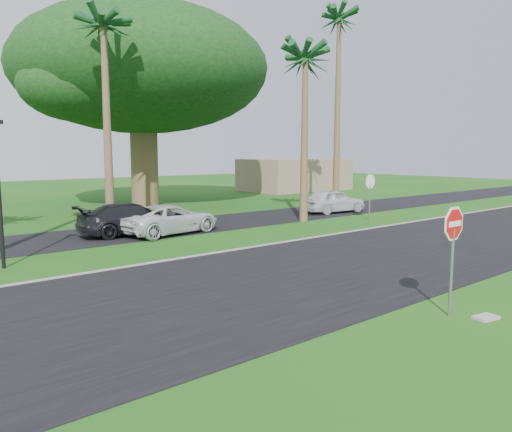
{
  "coord_description": "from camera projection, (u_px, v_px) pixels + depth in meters",
  "views": [
    {
      "loc": [
        -9.79,
        -8.52,
        3.66
      ],
      "look_at": [
        -0.49,
        2.6,
        1.8
      ],
      "focal_mm": 35.0,
      "sensor_mm": 36.0,
      "label": 1
    }
  ],
  "objects": [
    {
      "name": "ground",
      "position": [
        333.0,
        291.0,
        13.18
      ],
      "size": [
        120.0,
        120.0,
        0.0
      ],
      "primitive_type": "plane",
      "color": "#164E13",
      "rests_on": "ground"
    },
    {
      "name": "road",
      "position": [
        282.0,
        277.0,
        14.7
      ],
      "size": [
        120.0,
        8.0,
        0.02
      ],
      "primitive_type": "cube",
      "color": "black",
      "rests_on": "ground"
    },
    {
      "name": "parking_strip",
      "position": [
        125.0,
        233.0,
        22.69
      ],
      "size": [
        120.0,
        5.0,
        0.02
      ],
      "primitive_type": "cube",
      "color": "black",
      "rests_on": "ground"
    },
    {
      "name": "curb",
      "position": [
        204.0,
        255.0,
        17.78
      ],
      "size": [
        120.0,
        0.12,
        0.06
      ],
      "primitive_type": "cube",
      "color": "gray",
      "rests_on": "ground"
    },
    {
      "name": "stop_sign_near",
      "position": [
        453.0,
        238.0,
        10.99
      ],
      "size": [
        1.05,
        0.07,
        2.62
      ],
      "color": "gray",
      "rests_on": "ground"
    },
    {
      "name": "stop_sign_far",
      "position": [
        370.0,
        188.0,
        26.68
      ],
      "size": [
        1.05,
        0.07,
        2.62
      ],
      "rotation": [
        0.0,
        0.0,
        3.14
      ],
      "color": "gray",
      "rests_on": "ground"
    },
    {
      "name": "palm_center",
      "position": [
        104.0,
        30.0,
        22.66
      ],
      "size": [
        5.0,
        5.0,
        10.5
      ],
      "color": "brown",
      "rests_on": "ground"
    },
    {
      "name": "palm_right_near",
      "position": [
        305.0,
        63.0,
        25.47
      ],
      "size": [
        5.0,
        5.0,
        9.5
      ],
      "color": "brown",
      "rests_on": "ground"
    },
    {
      "name": "palm_right_far",
      "position": [
        339.0,
        24.0,
        31.14
      ],
      "size": [
        5.0,
        5.0,
        13.0
      ],
      "color": "brown",
      "rests_on": "ground"
    },
    {
      "name": "canopy_tree",
      "position": [
        142.0,
        71.0,
        32.59
      ],
      "size": [
        16.5,
        16.5,
        13.12
      ],
      "color": "brown",
      "rests_on": "ground"
    },
    {
      "name": "building_far",
      "position": [
        295.0,
        175.0,
        48.04
      ],
      "size": [
        10.0,
        6.0,
        3.0
      ],
      "primitive_type": "cube",
      "color": "gray",
      "rests_on": "ground"
    },
    {
      "name": "car_dark",
      "position": [
        132.0,
        219.0,
        22.17
      ],
      "size": [
        4.94,
        2.33,
        1.39
      ],
      "primitive_type": "imported",
      "rotation": [
        0.0,
        0.0,
        1.49
      ],
      "color": "black",
      "rests_on": "ground"
    },
    {
      "name": "car_minivan",
      "position": [
        170.0,
        219.0,
        22.4
      ],
      "size": [
        4.95,
        2.81,
        1.3
      ],
      "primitive_type": "imported",
      "rotation": [
        0.0,
        0.0,
        1.71
      ],
      "color": "silver",
      "rests_on": "ground"
    },
    {
      "name": "car_pickup",
      "position": [
        333.0,
        201.0,
        30.18
      ],
      "size": [
        4.33,
        2.14,
        1.42
      ],
      "primitive_type": "imported",
      "rotation": [
        0.0,
        0.0,
        1.46
      ],
      "color": "silver",
      "rests_on": "ground"
    },
    {
      "name": "utility_slab",
      "position": [
        486.0,
        317.0,
        11.02
      ],
      "size": [
        0.61,
        0.45,
        0.06
      ],
      "primitive_type": "cube",
      "rotation": [
        0.0,
        0.0,
        -0.19
      ],
      "color": "#97978F",
      "rests_on": "ground"
    }
  ]
}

